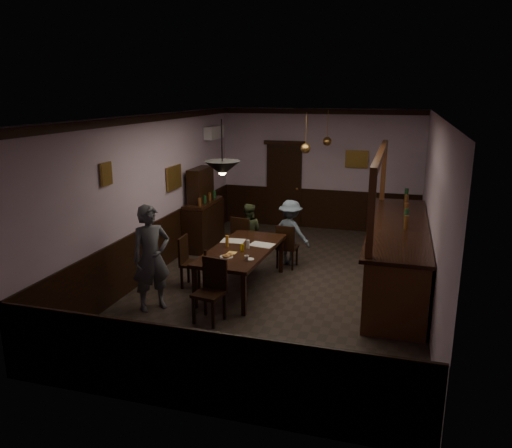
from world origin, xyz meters
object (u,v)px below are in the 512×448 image
at_px(coffee_cup, 247,258).
at_px(sideboard, 203,216).
at_px(person_seated_left, 248,232).
at_px(bar_counter, 397,253).
at_px(chair_far_left, 243,238).
at_px(chair_far_right, 286,245).
at_px(person_seated_right, 290,232).
at_px(person_standing, 151,258).
at_px(pendant_brass_far, 327,141).
at_px(dining_table, 242,252).
at_px(chair_side, 189,259).
at_px(pendant_iron, 222,168).
at_px(soda_can, 242,247).
at_px(chair_near, 211,287).
at_px(pendant_brass_mid, 306,148).

xyz_separation_m(coffee_cup, sideboard, (-1.87, 2.73, -0.08)).
xyz_separation_m(person_seated_left, bar_counter, (2.98, -0.68, 0.02)).
distance_m(chair_far_left, bar_counter, 3.04).
distance_m(chair_far_right, person_seated_right, 0.32).
distance_m(person_standing, pendant_brass_far, 5.30).
bearing_deg(dining_table, coffee_cup, -65.51).
distance_m(dining_table, chair_side, 0.97).
distance_m(chair_far_left, person_seated_right, 0.96).
relative_size(chair_side, pendant_iron, 1.09).
relative_size(person_seated_left, sideboard, 0.66).
xyz_separation_m(dining_table, soda_can, (0.05, -0.14, 0.12)).
xyz_separation_m(chair_far_right, person_seated_right, (0.02, 0.27, 0.18)).
bearing_deg(chair_far_left, person_seated_right, -153.57).
relative_size(chair_side, bar_counter, 0.21).
xyz_separation_m(person_standing, soda_can, (1.17, 1.06, -0.04)).
height_order(sideboard, bar_counter, bar_counter).
relative_size(chair_far_left, person_standing, 0.57).
height_order(dining_table, soda_can, soda_can).
distance_m(chair_far_left, person_seated_left, 0.29).
bearing_deg(chair_near, coffee_cup, 74.48).
relative_size(person_seated_left, person_seated_right, 0.90).
distance_m(dining_table, pendant_iron, 1.77).
distance_m(chair_near, sideboard, 3.77).
height_order(chair_side, coffee_cup, chair_side).
xyz_separation_m(chair_far_right, coffee_cup, (-0.24, -1.86, 0.32)).
distance_m(chair_near, coffee_cup, 0.83).
relative_size(person_standing, sideboard, 0.96).
height_order(dining_table, bar_counter, bar_counter).
distance_m(chair_far_right, pendant_iron, 2.77).
bearing_deg(sideboard, chair_far_right, -22.48).
height_order(chair_far_right, coffee_cup, chair_far_right).
relative_size(chair_near, pendant_brass_mid, 1.19).
distance_m(coffee_cup, pendant_iron, 1.51).
bearing_deg(sideboard, chair_near, -66.01).
xyz_separation_m(chair_side, bar_counter, (3.55, 1.05, 0.11)).
bearing_deg(dining_table, pendant_brass_far, 75.21).
relative_size(person_seated_left, pendant_iron, 1.40).
relative_size(chair_far_left, coffee_cup, 12.17).
xyz_separation_m(person_standing, pendant_brass_mid, (1.83, 3.13, 1.44)).
distance_m(sideboard, pendant_iron, 3.65).
bearing_deg(pendant_brass_mid, chair_near, -103.45).
bearing_deg(bar_counter, chair_far_left, 172.41).
distance_m(chair_side, pendant_brass_mid, 3.21).
distance_m(person_seated_left, pendant_brass_mid, 2.06).
height_order(chair_near, coffee_cup, chair_near).
bearing_deg(person_standing, chair_near, -54.41).
xyz_separation_m(person_seated_left, pendant_brass_far, (1.29, 1.91, 1.71)).
bearing_deg(soda_can, chair_far_right, 71.63).
distance_m(pendant_iron, pendant_brass_far, 4.39).
height_order(chair_far_left, chair_far_right, chair_far_left).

